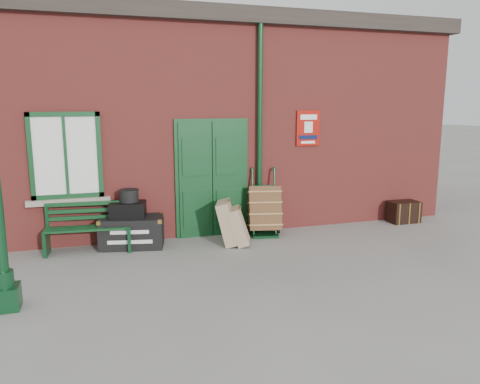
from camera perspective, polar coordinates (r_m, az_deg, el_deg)
name	(u,v)px	position (r m, az deg, el deg)	size (l,w,h in m)	color
ground	(251,256)	(7.96, 1.40, -7.86)	(80.00, 80.00, 0.00)	gray
station_building	(202,120)	(10.91, -4.63, 8.73)	(10.30, 4.30, 4.36)	#9D3832
bench	(88,226)	(8.53, -18.01, -4.00)	(1.46, 0.57, 0.89)	#0F3A1B
houdini_trunk	(132,232)	(8.62, -13.04, -4.76)	(1.10, 0.60, 0.55)	black
strongbox	(128,210)	(8.52, -13.49, -2.11)	(0.60, 0.44, 0.27)	black
hatbox	(129,196)	(8.50, -13.37, -0.43)	(0.33, 0.33, 0.22)	black
suitcase_back	(228,222)	(8.52, -1.52, -3.74)	(0.22, 0.56, 0.79)	tan
suitcase_front	(239,226)	(8.49, -0.16, -4.18)	(0.20, 0.51, 0.67)	tan
porter_trolley	(264,210)	(9.16, 2.95, -2.16)	(0.75, 0.79, 1.28)	#0D371B
dark_trunk	(403,212)	(10.74, 19.29, -2.28)	(0.64, 0.42, 0.46)	black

